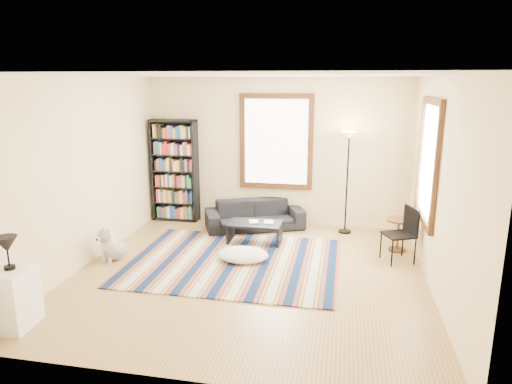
% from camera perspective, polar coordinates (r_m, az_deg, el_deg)
% --- Properties ---
extents(floor, '(5.00, 5.00, 0.10)m').
position_cam_1_polar(floor, '(6.76, -0.83, -10.52)').
color(floor, tan).
rests_on(floor, ground).
extents(ceiling, '(5.00, 5.00, 0.10)m').
position_cam_1_polar(ceiling, '(6.16, -0.93, 14.89)').
color(ceiling, white).
rests_on(ceiling, floor).
extents(wall_back, '(5.00, 0.10, 2.80)m').
position_cam_1_polar(wall_back, '(8.77, 2.59, 5.04)').
color(wall_back, beige).
rests_on(wall_back, floor).
extents(wall_front, '(5.00, 0.10, 2.80)m').
position_cam_1_polar(wall_front, '(3.93, -8.63, -6.16)').
color(wall_front, beige).
rests_on(wall_front, floor).
extents(wall_left, '(0.10, 5.00, 2.80)m').
position_cam_1_polar(wall_left, '(7.26, -20.99, 2.30)').
color(wall_left, beige).
rests_on(wall_left, floor).
extents(wall_right, '(0.10, 5.00, 2.80)m').
position_cam_1_polar(wall_right, '(6.30, 22.46, 0.52)').
color(wall_right, beige).
rests_on(wall_right, floor).
extents(window_back, '(1.20, 0.06, 1.60)m').
position_cam_1_polar(window_back, '(8.66, 2.52, 6.27)').
color(window_back, white).
rests_on(window_back, wall_back).
extents(window_right, '(0.06, 1.20, 1.60)m').
position_cam_1_polar(window_right, '(7.02, 20.75, 3.61)').
color(window_right, white).
rests_on(window_right, wall_right).
extents(rug, '(3.17, 2.53, 0.02)m').
position_cam_1_polar(rug, '(7.13, -2.80, -8.65)').
color(rug, '#0C1D40').
rests_on(rug, floor).
extents(sofa, '(1.37, 1.95, 0.53)m').
position_cam_1_polar(sofa, '(8.59, -0.18, -2.89)').
color(sofa, black).
rests_on(sofa, floor).
extents(bookshelf, '(0.90, 0.30, 2.00)m').
position_cam_1_polar(bookshelf, '(9.13, -10.10, 2.64)').
color(bookshelf, black).
rests_on(bookshelf, floor).
extents(coffee_table, '(1.02, 0.80, 0.36)m').
position_cam_1_polar(coffee_table, '(7.88, -0.14, -5.10)').
color(coffee_table, black).
rests_on(coffee_table, floor).
extents(book_a, '(0.25, 0.21, 0.02)m').
position_cam_1_polar(book_a, '(7.84, -0.86, -3.74)').
color(book_a, beige).
rests_on(book_a, coffee_table).
extents(book_b, '(0.23, 0.17, 0.02)m').
position_cam_1_polar(book_b, '(7.84, 1.01, -3.75)').
color(book_b, beige).
rests_on(book_b, coffee_table).
extents(floor_cushion, '(0.93, 0.80, 0.20)m').
position_cam_1_polar(floor_cushion, '(7.14, -1.63, -7.85)').
color(floor_cushion, silver).
rests_on(floor_cushion, floor).
extents(floor_lamp, '(0.35, 0.35, 1.86)m').
position_cam_1_polar(floor_lamp, '(8.37, 11.30, 1.09)').
color(floor_lamp, black).
rests_on(floor_lamp, floor).
extents(side_table, '(0.48, 0.48, 0.54)m').
position_cam_1_polar(side_table, '(7.84, 17.32, -5.15)').
color(side_table, '#482A12').
rests_on(side_table, floor).
extents(folding_chair, '(0.54, 0.53, 0.86)m').
position_cam_1_polar(folding_chair, '(7.34, 17.39, -5.14)').
color(folding_chair, black).
rests_on(folding_chair, floor).
extents(white_cabinet, '(0.42, 0.53, 0.70)m').
position_cam_1_polar(white_cabinet, '(5.93, -28.01, -11.62)').
color(white_cabinet, white).
rests_on(white_cabinet, floor).
extents(table_lamp, '(0.31, 0.31, 0.38)m').
position_cam_1_polar(table_lamp, '(5.73, -28.62, -6.71)').
color(table_lamp, black).
rests_on(table_lamp, white_cabinet).
extents(dog, '(0.55, 0.63, 0.53)m').
position_cam_1_polar(dog, '(7.48, -17.29, -6.10)').
color(dog, '#BABABA').
rests_on(dog, floor).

